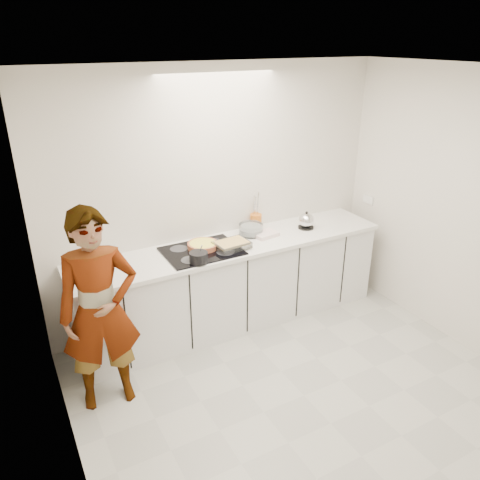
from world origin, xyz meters
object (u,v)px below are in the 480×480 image
mixing_bowl (251,230)px  utensil_crock (256,221)px  tart_dish (203,245)px  kettle (306,221)px  saucepan (199,257)px  baking_dish (232,244)px  cook (100,311)px  hob (202,251)px

mixing_bowl → utensil_crock: bearing=44.4°
tart_dish → kettle: size_ratio=1.63×
tart_dish → saucepan: bearing=-121.3°
baking_dish → utensil_crock: (0.48, 0.36, 0.03)m
tart_dish → cook: 1.26m
baking_dish → cook: (-1.37, -0.41, -0.11)m
hob → utensil_crock: utensil_crock is taller
saucepan → utensil_crock: saucepan is taller
utensil_crock → saucepan: bearing=-151.0°
mixing_bowl → utensil_crock: utensil_crock is taller
hob → cook: bearing=-155.7°
kettle → cook: bearing=-167.6°
saucepan → baking_dish: bearing=17.8°
saucepan → kettle: 1.37m
kettle → utensil_crock: (-0.47, 0.26, -0.00)m
tart_dish → kettle: kettle is taller
hob → baking_dish: baking_dish is taller
mixing_bowl → cook: (-1.71, -0.63, -0.12)m
saucepan → mixing_bowl: saucepan is taller
utensil_crock → cook: size_ratio=0.09×
hob → saucepan: (-0.13, -0.21, 0.05)m
kettle → utensil_crock: bearing=150.6°
cook → saucepan: bearing=21.7°
tart_dish → mixing_bowl: size_ratio=1.13×
saucepan → baking_dish: (0.40, 0.13, -0.01)m
kettle → cook: cook is taller
hob → kettle: size_ratio=3.62×
hob → utensil_crock: (0.76, 0.28, 0.07)m
tart_dish → cook: (-1.13, -0.55, -0.11)m
utensil_crock → mixing_bowl: bearing=-135.6°
hob → cook: 1.20m
mixing_bowl → saucepan: bearing=-154.5°
mixing_bowl → kettle: size_ratio=1.44×
hob → tart_dish: bearing=56.2°
tart_dish → cook: size_ratio=0.19×
kettle → tart_dish: bearing=178.1°
saucepan → utensil_crock: 1.01m
saucepan → mixing_bowl: bearing=25.5°
mixing_bowl → cook: bearing=-159.6°
kettle → cook: (-2.32, -0.51, -0.14)m
saucepan → mixing_bowl: size_ratio=0.75×
baking_dish → cook: 1.43m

